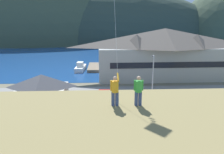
# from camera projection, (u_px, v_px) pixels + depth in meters

# --- Properties ---
(ground_plane) EXTENTS (600.00, 600.00, 0.00)m
(ground_plane) POSITION_uv_depth(u_px,v_px,m) (122.00, 128.00, 21.65)
(ground_plane) COLOR #66604C
(parking_lot_pad) EXTENTS (40.00, 20.00, 0.10)m
(parking_lot_pad) POSITION_uv_depth(u_px,v_px,m) (118.00, 109.00, 26.48)
(parking_lot_pad) COLOR gray
(parking_lot_pad) RESTS_ON ground
(bay_water) EXTENTS (360.00, 84.00, 0.03)m
(bay_water) POSITION_uv_depth(u_px,v_px,m) (107.00, 54.00, 79.74)
(bay_water) COLOR navy
(bay_water) RESTS_ON ground
(far_hill_west_ridge) EXTENTS (137.64, 61.22, 92.38)m
(far_hill_west_ridge) POSITION_uv_depth(u_px,v_px,m) (17.00, 43.00, 126.47)
(far_hill_west_ridge) COLOR #3D4C38
(far_hill_west_ridge) RESTS_ON ground
(far_hill_east_peak) EXTENTS (145.72, 70.78, 89.92)m
(far_hill_east_peak) POSITION_uv_depth(u_px,v_px,m) (41.00, 42.00, 137.25)
(far_hill_east_peak) COLOR #42513D
(far_hill_east_peak) RESTS_ON ground
(far_hill_center_saddle) EXTENTS (144.67, 55.12, 63.85)m
(far_hill_center_saddle) POSITION_uv_depth(u_px,v_px,m) (116.00, 43.00, 131.00)
(far_hill_center_saddle) COLOR #2D3D33
(far_hill_center_saddle) RESTS_ON ground
(harbor_lodge) EXTENTS (28.49, 9.79, 10.17)m
(harbor_lodge) POSITION_uv_depth(u_px,v_px,m) (164.00, 52.00, 41.29)
(harbor_lodge) COLOR #999E99
(harbor_lodge) RESTS_ON ground
(storage_shed_near_lot) EXTENTS (6.61, 5.33, 4.67)m
(storage_shed_near_lot) POSITION_uv_depth(u_px,v_px,m) (43.00, 91.00, 26.14)
(storage_shed_near_lot) COLOR beige
(storage_shed_near_lot) RESTS_ON ground
(wharf_dock) EXTENTS (3.20, 10.08, 0.70)m
(wharf_dock) POSITION_uv_depth(u_px,v_px,m) (95.00, 67.00, 51.81)
(wharf_dock) COLOR #70604C
(wharf_dock) RESTS_ON ground
(moored_boat_wharfside) EXTENTS (2.44, 6.50, 2.16)m
(moored_boat_wharfside) POSITION_uv_depth(u_px,v_px,m) (81.00, 68.00, 49.47)
(moored_boat_wharfside) COLOR silver
(moored_boat_wharfside) RESTS_ON ground
(moored_boat_outer_mooring) EXTENTS (2.93, 7.33, 2.16)m
(moored_boat_outer_mooring) POSITION_uv_depth(u_px,v_px,m) (108.00, 66.00, 50.90)
(moored_boat_outer_mooring) COLOR silver
(moored_boat_outer_mooring) RESTS_ON ground
(parked_car_front_row_end) EXTENTS (4.30, 2.26, 1.82)m
(parked_car_front_row_end) POSITION_uv_depth(u_px,v_px,m) (1.00, 117.00, 21.76)
(parked_car_front_row_end) COLOR silver
(parked_car_front_row_end) RESTS_ON parking_lot_pad
(parked_car_mid_row_near) EXTENTS (4.22, 2.10, 1.82)m
(parked_car_mid_row_near) POSITION_uv_depth(u_px,v_px,m) (46.00, 119.00, 21.33)
(parked_car_mid_row_near) COLOR #236633
(parked_car_mid_row_near) RESTS_ON parking_lot_pad
(parked_car_back_row_left) EXTENTS (4.25, 2.15, 1.82)m
(parked_car_back_row_left) POSITION_uv_depth(u_px,v_px,m) (153.00, 112.00, 23.05)
(parked_car_back_row_left) COLOR black
(parked_car_back_row_left) RESTS_ON parking_lot_pad
(parked_car_mid_row_center) EXTENTS (4.36, 2.38, 1.82)m
(parked_car_mid_row_center) POSITION_uv_depth(u_px,v_px,m) (212.00, 112.00, 23.06)
(parked_car_mid_row_center) COLOR slate
(parked_car_mid_row_center) RESTS_ON parking_lot_pad
(parked_car_front_row_red) EXTENTS (4.34, 2.33, 1.82)m
(parked_car_front_row_red) POSITION_uv_depth(u_px,v_px,m) (107.00, 120.00, 21.20)
(parked_car_front_row_red) COLOR slate
(parked_car_front_row_red) RESTS_ON parking_lot_pad
(parked_car_front_row_silver) EXTENTS (4.29, 2.23, 1.82)m
(parked_car_front_row_silver) POSITION_uv_depth(u_px,v_px,m) (107.00, 97.00, 28.03)
(parked_car_front_row_silver) COLOR red
(parked_car_front_row_silver) RESTS_ON parking_lot_pad
(parking_light_pole) EXTENTS (0.24, 0.78, 6.13)m
(parking_light_pole) POSITION_uv_depth(u_px,v_px,m) (153.00, 72.00, 31.24)
(parking_light_pole) COLOR #ADADB2
(parking_light_pole) RESTS_ON parking_lot_pad
(person_kite_flyer) EXTENTS (0.51, 0.66, 1.86)m
(person_kite_flyer) POSITION_uv_depth(u_px,v_px,m) (115.00, 90.00, 11.49)
(person_kite_flyer) COLOR #384770
(person_kite_flyer) RESTS_ON grassy_hill_foreground
(person_companion) EXTENTS (0.55, 0.40, 1.74)m
(person_companion) POSITION_uv_depth(u_px,v_px,m) (138.00, 90.00, 11.52)
(person_companion) COLOR #384770
(person_companion) RESTS_ON grassy_hill_foreground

